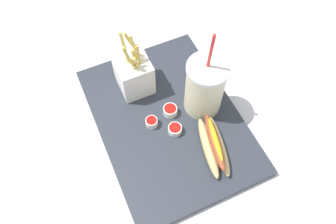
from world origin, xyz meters
The scene contains 8 objects.
ground_plane centered at (0.00, 0.00, -0.01)m, with size 2.40×2.40×0.02m, color silver.
food_tray centered at (0.00, 0.00, 0.01)m, with size 0.47×0.34×0.02m, color #2D333D.
soda_cup centered at (0.00, 0.10, 0.10)m, with size 0.10×0.10×0.26m.
fries_basket centered at (-0.13, -0.04, 0.07)m, with size 0.09×0.08×0.18m.
hot_dog_1 centered at (0.12, 0.06, 0.04)m, with size 0.16×0.08×0.06m.
ketchup_cup_1 centered at (-0.01, 0.01, 0.03)m, with size 0.04×0.04×0.02m.
ketchup_cup_2 centered at (0.04, 0.00, 0.03)m, with size 0.03×0.03×0.02m.
ketchup_cup_3 centered at (0.00, -0.04, 0.03)m, with size 0.03×0.03×0.02m.
Camera 1 is at (0.36, -0.16, 0.73)m, focal length 34.44 mm.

